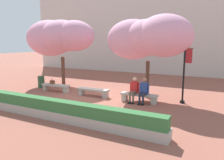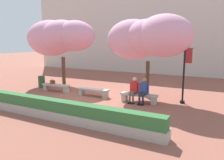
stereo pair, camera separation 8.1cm
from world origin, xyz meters
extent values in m
plane|color=#8E5142|center=(0.00, 0.00, 0.00)|extent=(100.00, 100.00, 0.00)
cube|color=beige|center=(0.00, 12.36, 4.31)|extent=(28.00, 4.00, 8.61)
cube|color=#ADA89E|center=(-2.76, 0.00, 0.40)|extent=(1.92, 0.47, 0.10)
cube|color=#ADA89E|center=(-3.54, -0.02, 0.17)|extent=(0.25, 0.35, 0.35)
cube|color=#ADA89E|center=(-1.98, 0.02, 0.17)|extent=(0.25, 0.35, 0.35)
cube|color=#ADA89E|center=(0.00, 0.00, 0.40)|extent=(1.92, 0.47, 0.10)
cube|color=#ADA89E|center=(-0.78, -0.02, 0.17)|extent=(0.25, 0.35, 0.35)
cube|color=#ADA89E|center=(0.78, 0.02, 0.17)|extent=(0.25, 0.35, 0.35)
cube|color=#ADA89E|center=(2.76, 0.00, 0.40)|extent=(1.92, 0.47, 0.10)
cube|color=#ADA89E|center=(1.98, -0.02, 0.17)|extent=(0.25, 0.35, 0.35)
cube|color=#ADA89E|center=(3.54, 0.02, 0.17)|extent=(0.25, 0.35, 0.35)
cube|color=black|center=(2.40, -0.42, 0.03)|extent=(0.11, 0.22, 0.06)
cylinder|color=brown|center=(2.40, -0.36, 0.24)|extent=(0.10, 0.10, 0.42)
cube|color=black|center=(2.58, -0.42, 0.03)|extent=(0.11, 0.22, 0.06)
cylinder|color=brown|center=(2.58, -0.36, 0.24)|extent=(0.10, 0.10, 0.42)
cube|color=brown|center=(2.50, -0.18, 0.51)|extent=(0.29, 0.41, 0.12)
cube|color=red|center=(2.50, 0.04, 0.78)|extent=(0.35, 0.23, 0.54)
sphere|color=beige|center=(2.50, 0.04, 1.19)|extent=(0.21, 0.21, 0.21)
cylinder|color=red|center=(2.29, 0.03, 0.74)|extent=(0.09, 0.09, 0.50)
cylinder|color=red|center=(2.71, 0.01, 0.74)|extent=(0.09, 0.09, 0.50)
cube|color=black|center=(2.92, -0.42, 0.03)|extent=(0.11, 0.22, 0.06)
cylinder|color=#23283D|center=(2.92, -0.36, 0.24)|extent=(0.10, 0.10, 0.42)
cube|color=black|center=(3.10, -0.42, 0.03)|extent=(0.11, 0.22, 0.06)
cylinder|color=#23283D|center=(3.10, -0.36, 0.24)|extent=(0.10, 0.10, 0.42)
cube|color=#23283D|center=(3.02, -0.18, 0.51)|extent=(0.29, 0.41, 0.12)
cube|color=#2D4289|center=(3.02, 0.04, 0.78)|extent=(0.35, 0.23, 0.54)
sphere|color=#A37556|center=(3.02, 0.04, 1.19)|extent=(0.21, 0.21, 0.21)
cylinder|color=#2D4289|center=(2.81, 0.03, 0.74)|extent=(0.09, 0.09, 0.50)
cylinder|color=#2D4289|center=(3.23, 0.01, 0.74)|extent=(0.09, 0.09, 0.50)
cube|color=brown|center=(-3.03, 0.02, 0.56)|extent=(0.30, 0.14, 0.22)
cube|color=#552C1C|center=(-3.03, 0.01, 0.65)|extent=(0.30, 0.15, 0.04)
torus|color=#4A2718|center=(-3.03, 0.02, 0.72)|extent=(0.14, 0.02, 0.14)
cylinder|color=#513828|center=(2.79, 1.20, 1.01)|extent=(0.21, 0.21, 2.02)
ellipsoid|color=pink|center=(2.79, 1.20, 3.30)|extent=(2.59, 2.79, 1.95)
ellipsoid|color=pink|center=(1.86, 1.28, 3.20)|extent=(2.95, 2.56, 2.21)
ellipsoid|color=pink|center=(3.71, 0.95, 3.36)|extent=(2.87, 2.77, 2.15)
cylinder|color=#513828|center=(-3.87, 2.10, 1.00)|extent=(0.25, 0.25, 2.00)
ellipsoid|color=pink|center=(-3.87, 2.10, 3.47)|extent=(3.02, 3.12, 2.26)
ellipsoid|color=pink|center=(-4.94, 2.11, 3.34)|extent=(3.45, 3.21, 2.59)
ellipsoid|color=pink|center=(-2.79, 2.16, 3.48)|extent=(2.79, 2.56, 2.09)
cylinder|color=black|center=(4.76, 0.87, 0.06)|extent=(0.24, 0.24, 0.12)
cylinder|color=black|center=(4.76, 0.87, 1.76)|extent=(0.09, 0.09, 3.53)
sphere|color=white|center=(4.76, 0.87, 3.67)|extent=(0.28, 0.28, 0.28)
cylinder|color=black|center=(4.96, 0.87, 2.75)|extent=(0.40, 0.02, 0.02)
cube|color=maroon|center=(4.96, 0.87, 2.38)|extent=(0.30, 0.02, 0.70)
cube|color=#ADA89E|center=(0.00, -3.89, 0.18)|extent=(10.43, 0.50, 0.36)
cube|color=#336B38|center=(0.00, -3.89, 0.58)|extent=(10.33, 0.44, 0.44)
cylinder|color=#2D5133|center=(-4.48, 0.51, 0.39)|extent=(0.44, 0.44, 0.78)
camera|label=1|loc=(6.49, -10.26, 3.02)|focal=35.00mm
camera|label=2|loc=(6.56, -10.23, 3.02)|focal=35.00mm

